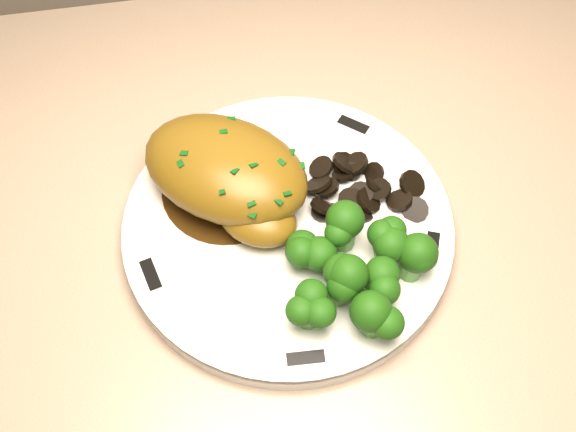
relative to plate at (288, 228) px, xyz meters
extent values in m
cylinder|color=silver|center=(0.00, 0.00, 0.00)|extent=(0.36, 0.36, 0.02)
cube|color=black|center=(0.08, 0.09, 0.01)|extent=(0.03, 0.03, 0.00)
cube|color=black|center=(-0.06, 0.10, 0.01)|extent=(0.03, 0.02, 0.00)
cube|color=black|center=(-0.12, -0.03, 0.01)|extent=(0.02, 0.03, 0.00)
cube|color=black|center=(-0.01, -0.12, 0.01)|extent=(0.03, 0.01, 0.00)
cube|color=black|center=(0.11, -0.04, 0.01)|extent=(0.02, 0.03, 0.00)
cylinder|color=black|center=(-0.05, 0.04, 0.01)|extent=(0.11, 0.11, 0.00)
ellipsoid|color=brown|center=(-0.05, 0.04, 0.04)|extent=(0.18, 0.17, 0.06)
ellipsoid|color=brown|center=(-0.03, 0.00, 0.03)|extent=(0.08, 0.08, 0.03)
cube|color=#0D3F0F|center=(-0.08, 0.07, 0.06)|extent=(0.01, 0.00, 0.00)
cube|color=#0D3F0F|center=(-0.06, 0.06, 0.06)|extent=(0.01, 0.00, 0.00)
cube|color=#0D3F0F|center=(-0.05, 0.05, 0.07)|extent=(0.01, 0.00, 0.00)
cube|color=#0D3F0F|center=(-0.04, 0.04, 0.07)|extent=(0.01, 0.00, 0.00)
cube|color=#0D3F0F|center=(-0.02, 0.03, 0.06)|extent=(0.01, 0.00, 0.00)
cube|color=#0D3F0F|center=(-0.01, 0.02, 0.06)|extent=(0.01, 0.00, 0.00)
cylinder|color=black|center=(0.11, 0.02, 0.01)|extent=(0.02, 0.02, 0.01)
cylinder|color=black|center=(0.11, 0.03, 0.01)|extent=(0.02, 0.02, 0.01)
cylinder|color=black|center=(0.10, 0.03, 0.02)|extent=(0.02, 0.02, 0.01)
cylinder|color=black|center=(0.10, 0.04, 0.01)|extent=(0.02, 0.02, 0.01)
cylinder|color=black|center=(0.09, 0.04, 0.01)|extent=(0.02, 0.02, 0.01)
cylinder|color=black|center=(0.08, 0.05, 0.02)|extent=(0.02, 0.02, 0.02)
cylinder|color=black|center=(0.07, 0.05, 0.01)|extent=(0.02, 0.02, 0.01)
cylinder|color=black|center=(0.06, 0.04, 0.01)|extent=(0.03, 0.03, 0.00)
cylinder|color=black|center=(0.05, 0.04, 0.02)|extent=(0.03, 0.03, 0.01)
cylinder|color=black|center=(0.04, 0.03, 0.01)|extent=(0.03, 0.03, 0.02)
cylinder|color=black|center=(0.04, 0.03, 0.01)|extent=(0.03, 0.03, 0.01)
cylinder|color=black|center=(0.04, 0.02, 0.02)|extent=(0.02, 0.02, 0.01)
cylinder|color=black|center=(0.04, 0.02, 0.01)|extent=(0.03, 0.03, 0.01)
cylinder|color=black|center=(0.04, 0.01, 0.01)|extent=(0.03, 0.03, 0.01)
cylinder|color=black|center=(0.05, 0.01, 0.02)|extent=(0.03, 0.03, 0.02)
cylinder|color=black|center=(0.06, 0.00, 0.01)|extent=(0.03, 0.03, 0.02)
cylinder|color=black|center=(0.07, 0.00, 0.01)|extent=(0.03, 0.03, 0.01)
cylinder|color=black|center=(0.08, 0.00, 0.02)|extent=(0.03, 0.03, 0.01)
cylinder|color=black|center=(0.09, 0.00, 0.01)|extent=(0.03, 0.03, 0.02)
cylinder|color=black|center=(0.10, 0.01, 0.01)|extent=(0.04, 0.04, 0.01)
cylinder|color=black|center=(0.10, 0.01, 0.02)|extent=(0.03, 0.04, 0.02)
cylinder|color=black|center=(0.11, 0.02, 0.01)|extent=(0.03, 0.03, 0.02)
cylinder|color=#53903D|center=(0.01, -0.04, 0.02)|extent=(0.02, 0.02, 0.02)
sphere|color=#0E3307|center=(0.01, -0.04, 0.04)|extent=(0.03, 0.03, 0.03)
cylinder|color=#53903D|center=(0.04, -0.03, 0.02)|extent=(0.02, 0.02, 0.02)
sphere|color=#0E3307|center=(0.04, -0.03, 0.04)|extent=(0.03, 0.03, 0.03)
cylinder|color=#53903D|center=(0.07, -0.04, 0.02)|extent=(0.02, 0.02, 0.02)
sphere|color=#0E3307|center=(0.07, -0.04, 0.04)|extent=(0.03, 0.03, 0.03)
cylinder|color=#53903D|center=(0.03, -0.07, 0.02)|extent=(0.02, 0.02, 0.02)
sphere|color=#0E3307|center=(0.03, -0.07, 0.04)|extent=(0.03, 0.03, 0.03)
cylinder|color=#53903D|center=(0.06, -0.08, 0.02)|extent=(0.02, 0.02, 0.02)
sphere|color=#0E3307|center=(0.06, -0.08, 0.04)|extent=(0.03, 0.03, 0.03)
cylinder|color=#53903D|center=(0.09, -0.06, 0.02)|extent=(0.02, 0.02, 0.02)
sphere|color=#0E3307|center=(0.09, -0.06, 0.04)|extent=(0.03, 0.03, 0.03)
cylinder|color=#53903D|center=(0.00, -0.09, 0.02)|extent=(0.02, 0.02, 0.02)
sphere|color=#0E3307|center=(0.00, -0.09, 0.04)|extent=(0.03, 0.03, 0.03)
cylinder|color=#53903D|center=(0.05, -0.11, 0.02)|extent=(0.02, 0.02, 0.02)
sphere|color=#0E3307|center=(0.05, -0.11, 0.04)|extent=(0.03, 0.03, 0.03)
camera|label=1|loc=(-0.05, -0.31, 0.52)|focal=45.00mm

